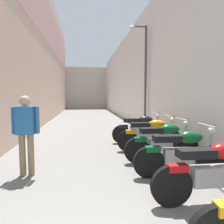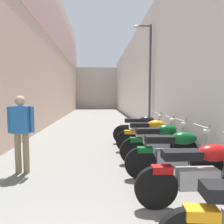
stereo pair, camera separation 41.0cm
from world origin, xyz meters
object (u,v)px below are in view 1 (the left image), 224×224
motorcycle_fifth (151,134)px  pedestrian_mid_alley (26,129)px  motorcycle_sixth (140,128)px  motorcycle_third (181,151)px  motorcycle_fourth (163,141)px  street_lamp (143,70)px  motorcycle_second (214,170)px

motorcycle_fifth → pedestrian_mid_alley: pedestrian_mid_alley is taller
motorcycle_sixth → motorcycle_fifth: bearing=-90.0°
motorcycle_third → motorcycle_fifth: 1.76m
motorcycle_fourth → street_lamp: 4.47m
motorcycle_fifth → street_lamp: bearing=77.0°
motorcycle_third → motorcycle_fourth: (0.00, 0.91, 0.00)m
motorcycle_third → motorcycle_sixth: (-0.00, 2.79, 0.00)m
motorcycle_third → street_lamp: 5.28m
motorcycle_second → motorcycle_fifth: bearing=90.0°
motorcycle_second → motorcycle_third: 0.96m
motorcycle_fifth → motorcycle_sixth: same height
pedestrian_mid_alley → motorcycle_fourth: bearing=7.5°
motorcycle_sixth → motorcycle_second: bearing=-90.0°
motorcycle_third → motorcycle_fourth: same height
motorcycle_second → motorcycle_fifth: same height
motorcycle_second → street_lamp: bearing=83.1°
motorcycle_second → motorcycle_fourth: same height
motorcycle_sixth → pedestrian_mid_alley: (-2.96, -2.27, 0.42)m
motorcycle_fourth → pedestrian_mid_alley: (-2.96, -0.39, 0.42)m
motorcycle_fourth → motorcycle_fifth: same height
motorcycle_fourth → motorcycle_third: bearing=-90.0°
motorcycle_second → motorcycle_sixth: bearing=90.0°
motorcycle_third → motorcycle_sixth: 2.79m
motorcycle_sixth → street_lamp: street_lamp is taller
street_lamp → motorcycle_second: bearing=-96.9°
street_lamp → pedestrian_mid_alley: bearing=-130.7°
motorcycle_fifth → street_lamp: street_lamp is taller
motorcycle_sixth → street_lamp: bearing=70.6°
motorcycle_second → pedestrian_mid_alley: (-2.96, 1.48, 0.42)m
motorcycle_third → pedestrian_mid_alley: (-2.96, 0.51, 0.42)m
pedestrian_mid_alley → motorcycle_sixth: bearing=37.5°
motorcycle_fourth → motorcycle_sixth: (-0.00, 1.88, 0.00)m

